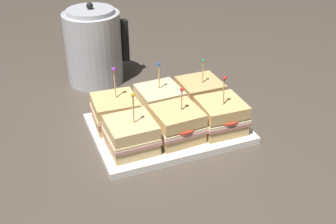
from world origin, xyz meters
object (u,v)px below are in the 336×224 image
at_px(sandwich_back_center, 159,102).
at_px(sandwich_front_right, 221,116).
at_px(sandwich_back_left, 115,111).
at_px(sandwich_back_right, 200,94).
at_px(sandwich_front_center, 177,124).
at_px(sandwich_front_left, 131,135).
at_px(serving_platter, 168,128).
at_px(kettle_steel, 94,47).

bearing_deg(sandwich_back_center, sandwich_front_right, -46.20).
bearing_deg(sandwich_back_left, sandwich_back_right, 0.10).
height_order(sandwich_back_left, sandwich_back_right, sandwich_back_left).
height_order(sandwich_front_center, sandwich_back_right, sandwich_back_right).
relative_size(sandwich_front_left, sandwich_back_left, 0.96).
bearing_deg(sandwich_back_left, sandwich_back_center, 0.35).
bearing_deg(sandwich_back_right, sandwich_back_center, 179.85).
relative_size(serving_platter, sandwich_back_left, 2.44).
height_order(serving_platter, sandwich_back_center, sandwich_back_center).
height_order(sandwich_front_left, sandwich_front_center, sandwich_front_left).
distance_m(serving_platter, sandwich_front_right, 0.14).
height_order(sandwich_front_center, sandwich_back_center, sandwich_back_center).
relative_size(sandwich_front_left, sandwich_front_right, 0.98).
relative_size(sandwich_front_left, kettle_steel, 0.60).
xyz_separation_m(sandwich_front_left, sandwich_front_right, (0.23, -0.00, 0.00)).
xyz_separation_m(sandwich_front_left, sandwich_back_left, (-0.00, 0.12, 0.00)).
xyz_separation_m(serving_platter, sandwich_front_right, (0.12, -0.06, 0.05)).
distance_m(sandwich_front_center, sandwich_front_right, 0.12).
distance_m(serving_platter, sandwich_back_left, 0.14).
relative_size(sandwich_front_center, sandwich_back_right, 0.94).
xyz_separation_m(sandwich_back_center, sandwich_back_right, (0.12, -0.00, -0.00)).
relative_size(serving_platter, kettle_steel, 1.52).
bearing_deg(sandwich_back_right, sandwich_front_center, -134.71).
distance_m(sandwich_back_left, sandwich_back_center, 0.12).
relative_size(sandwich_front_right, sandwich_back_center, 1.02).
bearing_deg(sandwich_back_left, sandwich_front_left, -87.74).
relative_size(sandwich_front_left, sandwich_front_center, 1.09).
distance_m(serving_platter, sandwich_front_left, 0.14).
xyz_separation_m(serving_platter, sandwich_back_right, (0.12, 0.06, 0.05)).
bearing_deg(serving_platter, kettle_steel, 105.29).
bearing_deg(sandwich_back_left, kettle_steel, 85.89).
bearing_deg(sandwich_back_center, kettle_steel, 107.91).
distance_m(sandwich_back_left, kettle_steel, 0.31).
relative_size(sandwich_front_left, sandwich_back_center, 1.00).
height_order(serving_platter, sandwich_front_left, sandwich_front_left).
bearing_deg(sandwich_back_center, sandwich_back_right, -0.15).
xyz_separation_m(sandwich_front_right, sandwich_back_right, (0.00, 0.12, -0.00)).
bearing_deg(serving_platter, sandwich_front_left, -152.74).
xyz_separation_m(sandwich_front_center, sandwich_back_center, (-0.00, 0.12, -0.00)).
xyz_separation_m(sandwich_back_right, kettle_steel, (-0.22, 0.30, 0.06)).
bearing_deg(sandwich_front_right, sandwich_front_center, 177.54).
bearing_deg(kettle_steel, sandwich_back_left, -94.11).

